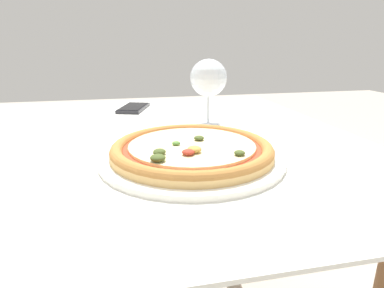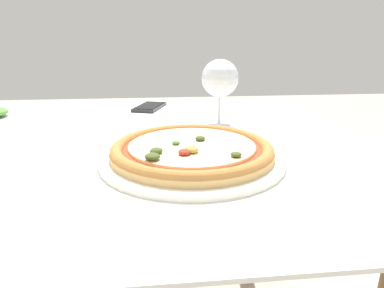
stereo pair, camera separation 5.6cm
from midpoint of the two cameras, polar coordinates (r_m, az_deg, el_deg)
name	(u,v)px [view 2 (the right image)]	position (r m, az deg, el deg)	size (l,w,h in m)	color
dining_table	(114,176)	(0.77, -11.68, -5.62)	(1.11, 0.95, 0.73)	brown
pizza_plate	(192,151)	(0.57, 2.83, -1.32)	(0.32, 0.32, 0.04)	white
wine_glass_far_left	(220,79)	(0.81, 7.03, 11.35)	(0.09, 0.09, 0.16)	silver
cell_phone	(150,107)	(1.03, -5.97, 6.58)	(0.11, 0.16, 0.01)	#232328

